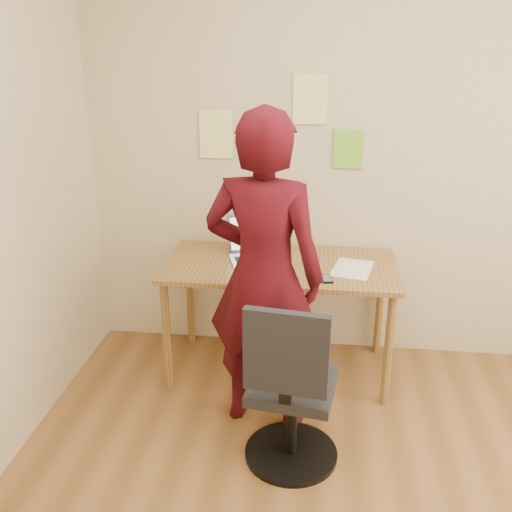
# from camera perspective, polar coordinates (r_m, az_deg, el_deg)

# --- Properties ---
(room) EXTENTS (3.58, 3.58, 2.78)m
(room) POSITION_cam_1_polar(r_m,az_deg,el_deg) (1.97, 12.96, 0.31)
(room) COLOR brown
(room) RESTS_ON ground
(desk) EXTENTS (1.40, 0.70, 0.74)m
(desk) POSITION_cam_1_polar(r_m,az_deg,el_deg) (3.50, 2.42, -2.10)
(desk) COLOR olive
(desk) RESTS_ON ground
(laptop) EXTENTS (0.43, 0.41, 0.25)m
(laptop) POSITION_cam_1_polar(r_m,az_deg,el_deg) (3.54, 0.21, 0.59)
(laptop) COLOR silver
(laptop) RESTS_ON desk
(paper_sheet) EXTENTS (0.28, 0.35, 0.00)m
(paper_sheet) POSITION_cam_1_polar(r_m,az_deg,el_deg) (3.44, 9.61, -1.24)
(paper_sheet) COLOR white
(paper_sheet) RESTS_ON desk
(phone) EXTENTS (0.08, 0.13, 0.01)m
(phone) POSITION_cam_1_polar(r_m,az_deg,el_deg) (3.27, 7.05, -2.28)
(phone) COLOR black
(phone) RESTS_ON desk
(wall_note_left) EXTENTS (0.21, 0.00, 0.30)m
(wall_note_left) POSITION_cam_1_polar(r_m,az_deg,el_deg) (3.68, -4.02, 12.04)
(wall_note_left) COLOR #FFF598
(wall_note_left) RESTS_ON room
(wall_note_mid) EXTENTS (0.21, 0.00, 0.30)m
(wall_note_mid) POSITION_cam_1_polar(r_m,az_deg,el_deg) (3.59, 5.47, 15.36)
(wall_note_mid) COLOR #FFF598
(wall_note_mid) RESTS_ON room
(wall_note_right) EXTENTS (0.18, 0.00, 0.24)m
(wall_note_right) POSITION_cam_1_polar(r_m,az_deg,el_deg) (3.63, 9.19, 10.51)
(wall_note_right) COLOR #7CCC2E
(wall_note_right) RESTS_ON room
(office_chair) EXTENTS (0.48, 0.48, 0.92)m
(office_chair) POSITION_cam_1_polar(r_m,az_deg,el_deg) (2.85, 3.45, -13.95)
(office_chair) COLOR black
(office_chair) RESTS_ON ground
(person) EXTENTS (0.70, 0.53, 1.74)m
(person) POSITION_cam_1_polar(r_m,az_deg,el_deg) (2.95, 0.79, -2.08)
(person) COLOR #3C080F
(person) RESTS_ON ground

